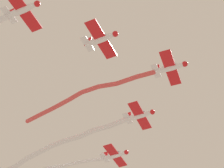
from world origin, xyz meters
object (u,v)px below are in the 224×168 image
(airplane_left_wing, at_px, (140,115))
(airplane_trail, at_px, (23,10))
(airplane_lead, at_px, (170,68))
(airplane_slot, at_px, (115,155))
(airplane_right_wing, at_px, (101,39))

(airplane_left_wing, bearing_deg, airplane_trail, -105.19)
(airplane_trail, bearing_deg, airplane_left_wing, 77.02)
(airplane_lead, relative_size, airplane_slot, 0.96)
(airplane_right_wing, relative_size, airplane_slot, 1.00)
(airplane_left_wing, xyz_separation_m, airplane_slot, (11.84, -2.02, -0.30))
(airplane_left_wing, relative_size, airplane_trail, 0.98)
(airplane_slot, bearing_deg, airplane_lead, -44.68)
(airplane_lead, relative_size, airplane_right_wing, 0.96)
(airplane_lead, xyz_separation_m, airplane_left_wing, (11.84, -2.02, 0.00))
(airplane_lead, bearing_deg, airplane_right_wing, -133.67)
(airplane_lead, height_order, airplane_trail, same)
(airplane_right_wing, bearing_deg, airplane_trail, -128.32)
(airplane_left_wing, distance_m, airplane_trail, 27.97)
(airplane_left_wing, distance_m, airplane_right_wing, 17.86)
(airplane_lead, xyz_separation_m, airplane_right_wing, (0.76, 12.00, 0.30))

